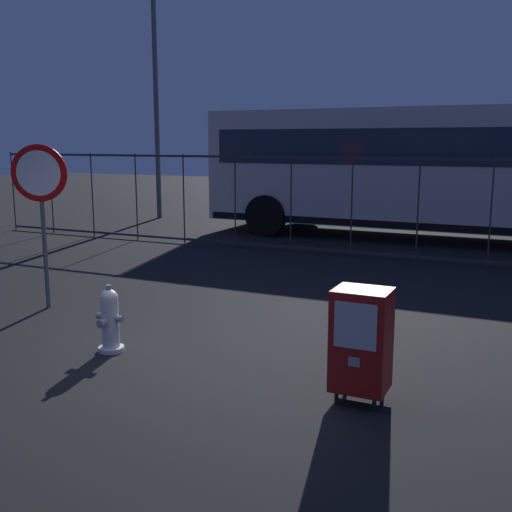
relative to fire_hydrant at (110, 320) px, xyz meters
The scene contains 7 objects.
ground_plane 0.89m from the fire_hydrant, 18.39° to the left, with size 60.00×60.00×0.00m, color black.
fire_hydrant is the anchor object (origin of this frame).
newspaper_box_primary 2.84m from the fire_hydrant, ahead, with size 0.48×0.42×1.02m.
stop_sign 2.53m from the fire_hydrant, 151.04° to the left, with size 0.71×0.31×2.23m.
fence_barrier 6.61m from the fire_hydrant, 83.25° to the left, with size 18.03×0.04×2.00m.
bus_near 9.80m from the fire_hydrant, 79.24° to the left, with size 10.51×2.82×3.00m.
street_light_near_left 12.76m from the fire_hydrant, 121.43° to the left, with size 0.32×0.32×8.11m.
Camera 1 is at (3.38, -5.38, 2.26)m, focal length 42.93 mm.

